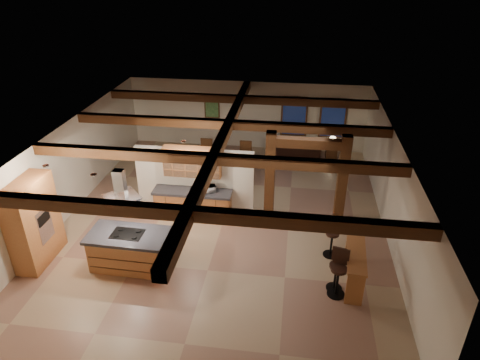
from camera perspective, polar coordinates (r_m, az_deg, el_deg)
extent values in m
plane|color=tan|center=(13.72, -2.21, -5.37)|extent=(12.00, 12.00, 0.00)
plane|color=beige|center=(18.44, 0.94, 8.65)|extent=(10.00, 0.00, 10.00)
plane|color=beige|center=(8.32, -9.93, -19.53)|extent=(10.00, 0.00, 10.00)
plane|color=beige|center=(14.65, -21.97, 1.24)|extent=(0.00, 12.00, 12.00)
plane|color=beige|center=(13.14, 19.69, -1.41)|extent=(0.00, 12.00, 12.00)
plane|color=#3D1C13|center=(12.37, -2.45, 5.93)|extent=(12.00, 12.00, 0.00)
cube|color=#3A1D0E|center=(8.95, -6.93, -4.46)|extent=(10.00, 0.25, 0.28)
cube|color=#3A1D0E|center=(11.26, -3.60, 2.82)|extent=(10.00, 0.25, 0.28)
cube|color=#3A1D0E|center=(13.62, -1.48, 7.41)|extent=(10.00, 0.25, 0.28)
cube|color=#3A1D0E|center=(16.15, 0.08, 10.73)|extent=(10.00, 0.25, 0.28)
cube|color=#3A1D0E|center=(12.43, -2.44, 5.33)|extent=(0.28, 12.00, 0.28)
cube|color=#3A1D0E|center=(13.28, 4.01, 0.60)|extent=(0.30, 0.30, 2.90)
cube|color=#3A1D0E|center=(13.34, 13.47, -0.01)|extent=(0.30, 0.30, 2.90)
cube|color=#3A1D0E|center=(12.78, 9.12, 4.87)|extent=(2.50, 0.28, 0.28)
cube|color=beige|center=(13.77, -6.04, -0.07)|extent=(3.80, 0.18, 2.20)
cube|color=#A56C35|center=(12.70, -25.83, -5.10)|extent=(0.64, 1.60, 2.40)
cube|color=silver|center=(12.56, -24.63, -5.44)|extent=(0.06, 0.62, 0.95)
cube|color=black|center=(12.44, -24.66, -4.69)|extent=(0.01, 0.50, 0.28)
cube|color=#A56C35|center=(13.77, -6.27, -3.29)|extent=(2.40, 0.60, 0.86)
cube|color=black|center=(13.54, -6.37, -1.58)|extent=(2.50, 0.66, 0.08)
cube|color=#A56C35|center=(13.28, -6.37, 2.43)|extent=(1.80, 0.34, 0.95)
cube|color=silver|center=(13.13, -6.56, 2.09)|extent=(1.74, 0.02, 0.90)
pyramid|color=silver|center=(11.29, -15.20, -4.08)|extent=(1.10, 1.10, 0.45)
cube|color=silver|center=(10.90, -15.72, -0.46)|extent=(0.26, 0.22, 0.73)
cube|color=#3A1D0E|center=(18.25, 7.22, 8.39)|extent=(1.10, 0.05, 1.70)
cube|color=black|center=(18.22, 7.22, 8.35)|extent=(0.95, 0.02, 1.55)
cube|color=#3A1D0E|center=(18.31, 12.28, 8.03)|extent=(1.10, 0.05, 1.70)
cube|color=black|center=(18.28, 12.28, 8.00)|extent=(0.95, 0.02, 1.55)
cube|color=#3A1D0E|center=(18.54, -3.75, 9.51)|extent=(0.65, 0.04, 0.85)
cube|color=#24552C|center=(18.51, -3.77, 9.49)|extent=(0.55, 0.01, 0.75)
cylinder|color=silver|center=(10.76, -18.92, 0.66)|extent=(0.16, 0.16, 0.03)
cylinder|color=silver|center=(12.15, -7.53, 5.12)|extent=(0.16, 0.16, 0.03)
cylinder|color=silver|center=(11.66, -24.49, 1.73)|extent=(0.16, 0.16, 0.03)
cube|color=#A56C35|center=(11.98, -14.46, -9.18)|extent=(2.00, 1.04, 0.95)
cube|color=black|center=(11.69, -14.76, -7.15)|extent=(2.14, 1.17, 0.09)
cube|color=black|center=(11.66, -14.79, -6.95)|extent=(0.84, 0.57, 0.02)
imported|color=#3E200F|center=(16.20, -2.17, 1.60)|extent=(2.22, 1.55, 0.71)
imported|color=black|center=(18.26, 7.44, 4.32)|extent=(2.10, 0.98, 0.59)
imported|color=#B1B1B6|center=(13.35, -4.09, -1.21)|extent=(0.45, 0.38, 0.21)
cube|color=#A56C35|center=(11.20, 15.26, -9.24)|extent=(0.59, 1.87, 0.06)
cube|color=#A56C35|center=(10.85, 15.06, -13.87)|extent=(0.42, 0.12, 0.92)
cube|color=#A56C35|center=(12.15, 14.88, -8.72)|extent=(0.42, 0.12, 0.92)
cube|color=#3A1D0E|center=(18.18, 12.08, 3.73)|extent=(0.47, 0.47, 0.55)
cylinder|color=black|center=(18.03, 12.19, 4.79)|extent=(0.07, 0.07, 0.18)
cone|color=#F5D193|center=(17.97, 12.25, 5.31)|extent=(0.31, 0.31, 0.20)
cylinder|color=black|center=(11.00, 12.77, -11.10)|extent=(0.36, 0.36, 0.07)
cube|color=black|center=(10.99, 13.07, -9.62)|extent=(0.34, 0.12, 0.40)
cylinder|color=black|center=(11.22, 12.57, -12.54)|extent=(0.06, 0.06, 0.71)
cylinder|color=black|center=(11.45, 12.39, -13.86)|extent=(0.40, 0.40, 0.03)
cylinder|color=black|center=(10.79, 13.06, -11.51)|extent=(0.40, 0.40, 0.08)
cube|color=black|center=(10.78, 13.38, -9.86)|extent=(0.38, 0.13, 0.44)
cylinder|color=black|center=(11.04, 12.84, -13.12)|extent=(0.07, 0.07, 0.78)
cylinder|color=black|center=(11.29, 12.63, -14.57)|extent=(0.44, 0.44, 0.03)
cylinder|color=black|center=(12.08, 12.24, -6.99)|extent=(0.37, 0.37, 0.07)
cube|color=black|center=(12.10, 12.40, -5.61)|extent=(0.35, 0.08, 0.41)
cylinder|color=black|center=(12.30, 12.07, -8.40)|extent=(0.06, 0.06, 0.72)
cylinder|color=black|center=(12.50, 11.91, -9.69)|extent=(0.41, 0.41, 0.03)
cube|color=#3A1D0E|center=(15.63, -5.43, 1.00)|extent=(0.46, 0.46, 0.07)
cube|color=#3A1D0E|center=(15.65, -5.30, 2.69)|extent=(0.46, 0.06, 0.81)
cylinder|color=#3A1D0E|center=(15.63, -6.21, -0.11)|extent=(0.05, 0.05, 0.46)
cylinder|color=#3A1D0E|center=(15.55, -4.89, -0.20)|extent=(0.05, 0.05, 0.46)
cylinder|color=#3A1D0E|center=(15.95, -5.88, 0.51)|extent=(0.05, 0.05, 0.46)
cylinder|color=#3A1D0E|center=(15.87, -4.59, 0.42)|extent=(0.05, 0.05, 0.46)
cube|color=#3A1D0E|center=(16.96, -4.23, 3.30)|extent=(0.46, 0.46, 0.07)
cube|color=#3A1D0E|center=(16.59, -4.45, 4.24)|extent=(0.46, 0.06, 0.81)
cylinder|color=#3A1D0E|center=(17.19, -3.47, 2.73)|extent=(0.05, 0.05, 0.46)
cylinder|color=#3A1D0E|center=(17.27, -4.67, 2.80)|extent=(0.05, 0.05, 0.46)
cylinder|color=#3A1D0E|center=(16.87, -3.72, 2.20)|extent=(0.05, 0.05, 0.46)
cylinder|color=#3A1D0E|center=(16.95, -4.95, 2.28)|extent=(0.05, 0.05, 0.46)
cube|color=#3A1D0E|center=(15.35, 0.09, 0.62)|extent=(0.46, 0.46, 0.07)
cube|color=#3A1D0E|center=(15.38, 0.22, 2.34)|extent=(0.46, 0.06, 0.81)
cylinder|color=#3A1D0E|center=(15.34, -0.69, -0.51)|extent=(0.05, 0.05, 0.46)
cylinder|color=#3A1D0E|center=(15.29, 0.67, -0.61)|extent=(0.05, 0.05, 0.46)
cylinder|color=#3A1D0E|center=(15.66, -0.48, 0.12)|extent=(0.05, 0.05, 0.46)
cylinder|color=#3A1D0E|center=(15.61, 0.86, 0.03)|extent=(0.05, 0.05, 0.46)
cube|color=#3A1D0E|center=(16.71, 0.87, 2.98)|extent=(0.46, 0.46, 0.07)
cube|color=#3A1D0E|center=(16.33, 0.77, 3.93)|extent=(0.46, 0.06, 0.81)
cylinder|color=#3A1D0E|center=(16.96, 1.57, 2.40)|extent=(0.05, 0.05, 0.46)
cylinder|color=#3A1D0E|center=(17.01, 0.33, 2.48)|extent=(0.05, 0.05, 0.46)
cylinder|color=#3A1D0E|center=(16.63, 1.41, 1.86)|extent=(0.05, 0.05, 0.46)
cylinder|color=#3A1D0E|center=(16.68, 0.15, 1.94)|extent=(0.05, 0.05, 0.46)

